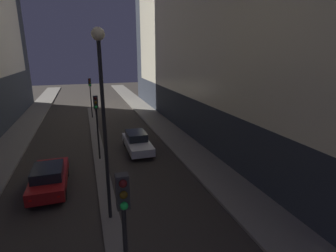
{
  "coord_description": "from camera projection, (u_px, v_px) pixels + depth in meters",
  "views": [
    {
      "loc": [
        -0.7,
        -2.97,
        7.57
      ],
      "look_at": [
        7.01,
        20.97,
        0.5
      ],
      "focal_mm": 28.0,
      "sensor_mm": 36.0,
      "label": 1
    }
  ],
  "objects": [
    {
      "name": "traffic_light_far",
      "position": [
        90.0,
        89.0,
        30.3
      ],
      "size": [
        0.32,
        0.42,
        4.62
      ],
      "color": "black",
      "rests_on": "median_strip"
    },
    {
      "name": "median_strip",
      "position": [
        98.0,
        148.0,
        21.37
      ],
      "size": [
        0.85,
        33.81,
        0.11
      ],
      "color": "#66605B",
      "rests_on": "ground"
    },
    {
      "name": "street_lamp",
      "position": [
        102.0,
        97.0,
        10.77
      ],
      "size": [
        0.52,
        0.52,
        8.41
      ],
      "color": "black",
      "rests_on": "median_strip"
    },
    {
      "name": "car_right_lane",
      "position": [
        137.0,
        142.0,
        20.73
      ],
      "size": [
        1.72,
        4.66,
        1.49
      ],
      "color": "silver",
      "rests_on": "ground"
    },
    {
      "name": "traffic_light_near",
      "position": [
        124.0,
        219.0,
        6.62
      ],
      "size": [
        0.32,
        0.42,
        4.62
      ],
      "color": "black",
      "rests_on": "median_strip"
    },
    {
      "name": "traffic_light_mid",
      "position": [
        97.0,
        113.0,
        18.15
      ],
      "size": [
        0.32,
        0.42,
        4.62
      ],
      "color": "black",
      "rests_on": "median_strip"
    },
    {
      "name": "building_right",
      "position": [
        211.0,
        16.0,
        24.46
      ],
      "size": [
        6.01,
        41.73,
        21.74
      ],
      "color": "#2D333D",
      "rests_on": "ground"
    },
    {
      "name": "car_left_lane",
      "position": [
        49.0,
        177.0,
        14.8
      ],
      "size": [
        1.84,
        4.59,
        1.51
      ],
      "color": "maroon",
      "rests_on": "ground"
    }
  ]
}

